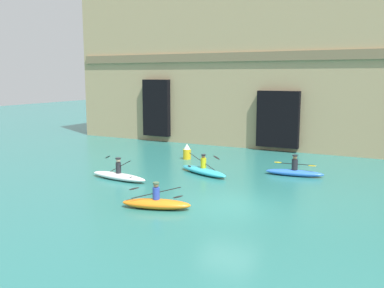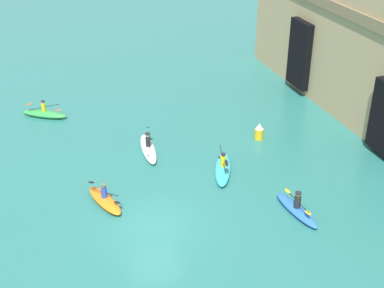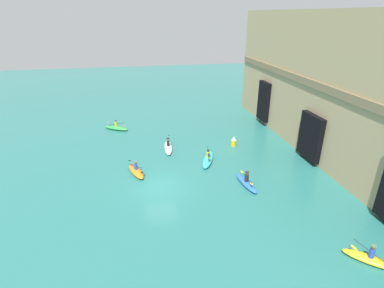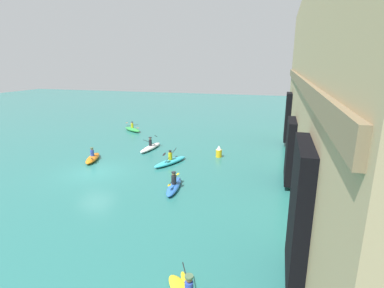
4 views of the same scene
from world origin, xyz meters
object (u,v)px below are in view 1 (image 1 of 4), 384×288
object	(u,v)px
kayak_white	(119,176)
kayak_cyan	(203,170)
kayak_orange	(156,203)
marker_buoy	(187,152)
kayak_blue	(294,172)

from	to	relation	value
kayak_white	kayak_cyan	size ratio (longest dim) A/B	1.00
kayak_orange	marker_buoy	bearing A→B (deg)	93.75
kayak_cyan	kayak_blue	bearing A→B (deg)	45.63
kayak_cyan	kayak_white	bearing A→B (deg)	-113.61
kayak_orange	kayak_white	distance (m)	5.56
kayak_orange	marker_buoy	xyz separation A→B (m)	(-3.92, 10.04, 0.24)
kayak_orange	kayak_white	xyz separation A→B (m)	(-4.46, 3.32, -0.02)
kayak_white	kayak_cyan	distance (m)	4.74
kayak_white	marker_buoy	size ratio (longest dim) A/B	3.52
kayak_blue	kayak_orange	bearing A→B (deg)	-120.33
kayak_orange	kayak_cyan	size ratio (longest dim) A/B	0.84
kayak_blue	marker_buoy	xyz separation A→B (m)	(-7.55, 1.48, 0.25)
kayak_white	kayak_blue	bearing A→B (deg)	-142.15
marker_buoy	kayak_cyan	bearing A→B (deg)	-49.99
kayak_orange	marker_buoy	world-z (taller)	kayak_orange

